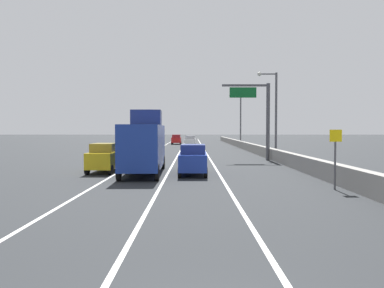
{
  "coord_description": "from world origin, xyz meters",
  "views": [
    {
      "loc": [
        -0.34,
        -4.77,
        3.0
      ],
      "look_at": [
        -0.25,
        46.44,
        1.08
      ],
      "focal_mm": 36.18,
      "sensor_mm": 36.0,
      "label": 1
    }
  ],
  "objects_px": {
    "lamp_post_right_second": "(273,108)",
    "box_truck": "(144,144)",
    "lamp_post_right_third": "(238,116)",
    "car_yellow_3": "(105,158)",
    "car_blue_2": "(193,159)",
    "car_white_0": "(190,141)",
    "speed_advisory_sign": "(335,154)",
    "car_red_1": "(176,139)",
    "overhead_sign_gantry": "(260,112)"
  },
  "relations": [
    {
      "from": "overhead_sign_gantry",
      "to": "car_yellow_3",
      "type": "distance_m",
      "value": 16.93
    },
    {
      "from": "lamp_post_right_third",
      "to": "car_blue_2",
      "type": "relative_size",
      "value": 1.9
    },
    {
      "from": "lamp_post_right_second",
      "to": "box_truck",
      "type": "height_order",
      "value": "lamp_post_right_second"
    },
    {
      "from": "lamp_post_right_second",
      "to": "car_blue_2",
      "type": "relative_size",
      "value": 1.9
    },
    {
      "from": "car_white_0",
      "to": "car_yellow_3",
      "type": "distance_m",
      "value": 38.91
    },
    {
      "from": "car_white_0",
      "to": "box_truck",
      "type": "xyz_separation_m",
      "value": [
        -2.96,
        -39.61,
        1.02
      ]
    },
    {
      "from": "overhead_sign_gantry",
      "to": "car_white_0",
      "type": "bearing_deg",
      "value": 103.97
    },
    {
      "from": "overhead_sign_gantry",
      "to": "car_red_1",
      "type": "relative_size",
      "value": 1.58
    },
    {
      "from": "car_blue_2",
      "to": "car_yellow_3",
      "type": "relative_size",
      "value": 1.02
    },
    {
      "from": "lamp_post_right_third",
      "to": "car_white_0",
      "type": "relative_size",
      "value": 1.92
    },
    {
      "from": "speed_advisory_sign",
      "to": "car_red_1",
      "type": "xyz_separation_m",
      "value": [
        -10.31,
        59.62,
        -0.77
      ]
    },
    {
      "from": "overhead_sign_gantry",
      "to": "lamp_post_right_second",
      "type": "height_order",
      "value": "lamp_post_right_second"
    },
    {
      "from": "car_white_0",
      "to": "speed_advisory_sign",
      "type": "bearing_deg",
      "value": -80.96
    },
    {
      "from": "car_red_1",
      "to": "car_blue_2",
      "type": "relative_size",
      "value": 1.0
    },
    {
      "from": "speed_advisory_sign",
      "to": "car_blue_2",
      "type": "xyz_separation_m",
      "value": [
        -7.05,
        6.51,
        -0.75
      ]
    },
    {
      "from": "lamp_post_right_third",
      "to": "box_truck",
      "type": "height_order",
      "value": "lamp_post_right_third"
    },
    {
      "from": "car_red_1",
      "to": "lamp_post_right_second",
      "type": "bearing_deg",
      "value": -72.58
    },
    {
      "from": "speed_advisory_sign",
      "to": "lamp_post_right_third",
      "type": "height_order",
      "value": "lamp_post_right_third"
    },
    {
      "from": "lamp_post_right_second",
      "to": "car_white_0",
      "type": "bearing_deg",
      "value": 109.88
    },
    {
      "from": "lamp_post_right_third",
      "to": "car_red_1",
      "type": "bearing_deg",
      "value": 133.94
    },
    {
      "from": "lamp_post_right_third",
      "to": "car_yellow_3",
      "type": "height_order",
      "value": "lamp_post_right_third"
    },
    {
      "from": "overhead_sign_gantry",
      "to": "speed_advisory_sign",
      "type": "xyz_separation_m",
      "value": [
        0.44,
        -18.6,
        -2.96
      ]
    },
    {
      "from": "box_truck",
      "to": "car_yellow_3",
      "type": "bearing_deg",
      "value": 158.37
    },
    {
      "from": "overhead_sign_gantry",
      "to": "lamp_post_right_third",
      "type": "height_order",
      "value": "lamp_post_right_third"
    },
    {
      "from": "car_blue_2",
      "to": "box_truck",
      "type": "distance_m",
      "value": 3.51
    },
    {
      "from": "lamp_post_right_third",
      "to": "car_yellow_3",
      "type": "bearing_deg",
      "value": -109.74
    },
    {
      "from": "overhead_sign_gantry",
      "to": "box_truck",
      "type": "distance_m",
      "value": 15.5
    },
    {
      "from": "lamp_post_right_second",
      "to": "car_yellow_3",
      "type": "bearing_deg",
      "value": -136.97
    },
    {
      "from": "box_truck",
      "to": "car_blue_2",
      "type": "bearing_deg",
      "value": -8.47
    },
    {
      "from": "speed_advisory_sign",
      "to": "box_truck",
      "type": "distance_m",
      "value": 12.52
    },
    {
      "from": "lamp_post_right_third",
      "to": "overhead_sign_gantry",
      "type": "bearing_deg",
      "value": -92.86
    },
    {
      "from": "car_red_1",
      "to": "car_blue_2",
      "type": "height_order",
      "value": "car_blue_2"
    },
    {
      "from": "overhead_sign_gantry",
      "to": "car_red_1",
      "type": "xyz_separation_m",
      "value": [
        -9.87,
        41.02,
        -3.74
      ]
    },
    {
      "from": "lamp_post_right_third",
      "to": "car_red_1",
      "type": "height_order",
      "value": "lamp_post_right_third"
    },
    {
      "from": "speed_advisory_sign",
      "to": "car_yellow_3",
      "type": "relative_size",
      "value": 0.64
    },
    {
      "from": "speed_advisory_sign",
      "to": "lamp_post_right_second",
      "type": "distance_m",
      "value": 22.25
    },
    {
      "from": "speed_advisory_sign",
      "to": "car_white_0",
      "type": "height_order",
      "value": "speed_advisory_sign"
    },
    {
      "from": "car_blue_2",
      "to": "lamp_post_right_second",
      "type": "bearing_deg",
      "value": 60.92
    },
    {
      "from": "lamp_post_right_third",
      "to": "box_truck",
      "type": "distance_m",
      "value": 42.53
    },
    {
      "from": "lamp_post_right_third",
      "to": "box_truck",
      "type": "relative_size",
      "value": 1.06
    },
    {
      "from": "speed_advisory_sign",
      "to": "car_white_0",
      "type": "xyz_separation_m",
      "value": [
        -7.41,
        46.61,
        -0.76
      ]
    },
    {
      "from": "speed_advisory_sign",
      "to": "lamp_post_right_second",
      "type": "bearing_deg",
      "value": 86.04
    },
    {
      "from": "car_blue_2",
      "to": "car_white_0",
      "type": "bearing_deg",
      "value": 90.52
    },
    {
      "from": "lamp_post_right_second",
      "to": "car_white_0",
      "type": "height_order",
      "value": "lamp_post_right_second"
    },
    {
      "from": "lamp_post_right_second",
      "to": "lamp_post_right_third",
      "type": "distance_m",
      "value": 25.95
    },
    {
      "from": "car_blue_2",
      "to": "box_truck",
      "type": "bearing_deg",
      "value": 171.53
    },
    {
      "from": "overhead_sign_gantry",
      "to": "box_truck",
      "type": "bearing_deg",
      "value": -130.58
    },
    {
      "from": "speed_advisory_sign",
      "to": "car_yellow_3",
      "type": "distance_m",
      "value": 15.56
    },
    {
      "from": "speed_advisory_sign",
      "to": "car_blue_2",
      "type": "relative_size",
      "value": 0.63
    },
    {
      "from": "speed_advisory_sign",
      "to": "car_white_0",
      "type": "distance_m",
      "value": 47.21
    }
  ]
}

